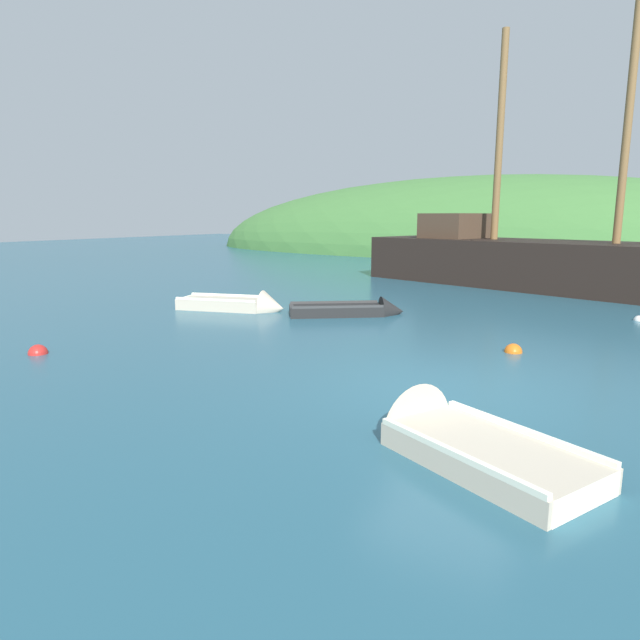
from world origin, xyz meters
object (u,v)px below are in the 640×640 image
sailing_ship (539,270)px  buoy_white (639,321)px  buoy_orange (513,352)px  rowboat_center (239,306)px  rowboat_outer_left (354,312)px  rowboat_portside (452,443)px  buoy_red (38,354)px

sailing_ship → buoy_white: (3.89, -6.16, -0.71)m
buoy_orange → sailing_ship: bearing=98.6°
rowboat_center → buoy_white: size_ratio=12.17×
rowboat_outer_left → buoy_orange: 5.52m
rowboat_outer_left → rowboat_center: (-3.47, -1.10, 0.02)m
rowboat_outer_left → rowboat_center: 3.64m
rowboat_outer_left → rowboat_portside: rowboat_portside is taller
rowboat_outer_left → buoy_orange: rowboat_outer_left is taller
sailing_ship → buoy_white: sailing_ship is taller
buoy_white → buoy_red: (-10.62, -11.10, 0.00)m
buoy_red → buoy_orange: buoy_red is taller
rowboat_center → rowboat_outer_left: bearing=0.9°
buoy_red → buoy_orange: 10.13m
buoy_white → buoy_orange: bearing=-110.6°
rowboat_outer_left → rowboat_portside: size_ratio=0.99×
rowboat_portside → buoy_white: bearing=-73.6°
sailing_ship → rowboat_outer_left: size_ratio=5.43×
buoy_orange → buoy_white: bearing=69.4°
buoy_red → buoy_white: bearing=46.3°
rowboat_portside → buoy_red: size_ratio=8.15×
buoy_white → buoy_red: size_ratio=0.72×
sailing_ship → rowboat_portside: size_ratio=5.40×
buoy_white → rowboat_outer_left: bearing=-154.4°
buoy_white → rowboat_portside: bearing=-98.0°
rowboat_center → sailing_ship: bearing=41.0°
buoy_white → rowboat_center: bearing=-156.9°
buoy_white → buoy_orange: 6.00m
buoy_white → buoy_red: bearing=-133.7°
rowboat_center → buoy_white: rowboat_center is taller
rowboat_outer_left → buoy_white: size_ratio=11.18×
sailing_ship → rowboat_portside: sailing_ship is taller
rowboat_center → buoy_red: rowboat_center is taller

